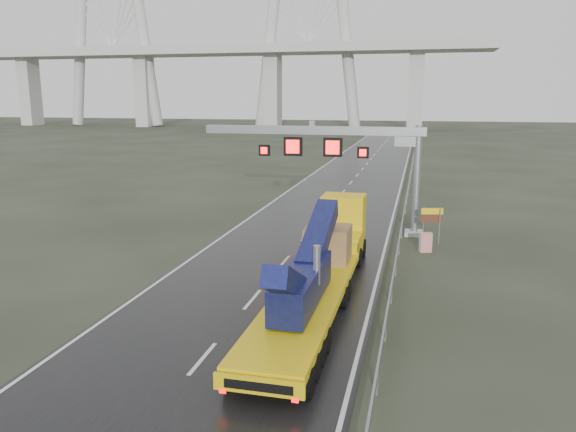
% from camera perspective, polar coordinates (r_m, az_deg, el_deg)
% --- Properties ---
extents(ground, '(400.00, 400.00, 0.00)m').
position_cam_1_polar(ground, '(22.13, -6.70, -12.01)').
color(ground, '#252B1E').
rests_on(ground, ground).
extents(road, '(11.00, 200.00, 0.02)m').
position_cam_1_polar(road, '(60.04, 6.40, 3.37)').
color(road, black).
rests_on(road, ground).
extents(guardrail, '(0.20, 140.00, 1.40)m').
position_cam_1_polar(guardrail, '(49.65, 12.00, 2.17)').
color(guardrail, gray).
rests_on(guardrail, ground).
extents(sign_gantry, '(14.90, 1.20, 7.42)m').
position_cam_1_polar(sign_gantry, '(37.42, 5.66, 6.81)').
color(sign_gantry, '#B7B7B2').
rests_on(sign_gantry, ground).
extents(heavy_haul_truck, '(2.81, 18.13, 4.25)m').
position_cam_1_polar(heavy_haul_truck, '(26.18, 3.63, -4.27)').
color(heavy_haul_truck, gold).
rests_on(heavy_haul_truck, ground).
extents(exit_sign_pair, '(1.33, 0.35, 2.31)m').
position_cam_1_polar(exit_sign_pair, '(35.77, 14.40, -0.24)').
color(exit_sign_pair, gray).
rests_on(exit_sign_pair, ground).
extents(striped_barrier, '(0.77, 0.57, 1.17)m').
position_cam_1_polar(striped_barrier, '(34.00, 13.80, -2.62)').
color(striped_barrier, red).
rests_on(striped_barrier, ground).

